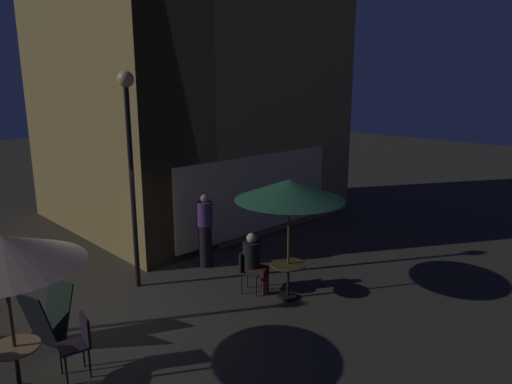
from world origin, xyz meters
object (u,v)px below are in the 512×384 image
object	(u,v)px
street_lamp_near_corner	(129,143)
cafe_chair_1	(79,340)
patio_umbrella_0	(2,252)
cafe_chair_2	(248,267)
cafe_table_1	(288,273)
patio_umbrella_1	(289,190)
cafe_table_0	(17,362)
menu_sandwich_board	(48,317)
patron_seated_1	(254,259)
patron_standing_2	(205,230)

from	to	relation	value
street_lamp_near_corner	cafe_chair_1	xyz separation A→B (m)	(-2.17, -2.12, -2.47)
cafe_chair_1	patio_umbrella_0	bearing A→B (deg)	-0.00
cafe_chair_2	cafe_table_1	bearing A→B (deg)	0.00
patio_umbrella_1	cafe_chair_1	world-z (taller)	patio_umbrella_1
patio_umbrella_1	patio_umbrella_0	bearing A→B (deg)	173.05
street_lamp_near_corner	cafe_table_0	xyz separation A→B (m)	(-2.99, -1.99, -2.52)
menu_sandwich_board	patio_umbrella_0	size ratio (longest dim) A/B	0.43
patio_umbrella_0	patron_seated_1	xyz separation A→B (m)	(4.53, 0.06, -1.38)
patron_seated_1	patio_umbrella_1	bearing A→B (deg)	0.00
cafe_table_1	patio_umbrella_0	distance (m)	5.12
cafe_table_1	menu_sandwich_board	bearing A→B (deg)	159.04
street_lamp_near_corner	menu_sandwich_board	size ratio (longest dim) A/B	4.41
patron_seated_1	cafe_table_1	bearing A→B (deg)	0.00
street_lamp_near_corner	patio_umbrella_0	bearing A→B (deg)	-146.38
cafe_table_1	patron_standing_2	distance (m)	2.48
cafe_chair_1	cafe_chair_2	bearing A→B (deg)	-166.16
cafe_table_0	patron_seated_1	world-z (taller)	patron_seated_1
cafe_table_1	patio_umbrella_1	distance (m)	1.69
patio_umbrella_0	patron_seated_1	size ratio (longest dim) A/B	1.83
cafe_chair_2	patron_seated_1	xyz separation A→B (m)	(0.06, -0.12, 0.19)
patio_umbrella_0	patron_seated_1	distance (m)	4.73
patron_standing_2	cafe_chair_2	bearing A→B (deg)	50.99
cafe_table_1	cafe_chair_2	xyz separation A→B (m)	(-0.37, 0.77, 0.00)
patio_umbrella_0	cafe_chair_1	bearing A→B (deg)	-8.96
menu_sandwich_board	patron_seated_1	world-z (taller)	patron_seated_1
menu_sandwich_board	patron_standing_2	distance (m)	4.03
street_lamp_near_corner	patio_umbrella_1	bearing A→B (deg)	-54.41
cafe_table_0	patron_seated_1	size ratio (longest dim) A/B	0.59
patio_umbrella_0	patron_standing_2	world-z (taller)	patio_umbrella_0
cafe_table_1	patio_umbrella_1	xyz separation A→B (m)	(0.00, -0.00, 1.69)
cafe_table_0	cafe_table_1	distance (m)	4.87
cafe_chair_2	patron_standing_2	size ratio (longest dim) A/B	0.49
patron_seated_1	patron_standing_2	bearing A→B (deg)	149.28
cafe_table_0	menu_sandwich_board	bearing A→B (deg)	51.09
cafe_table_1	patron_standing_2	bearing A→B (deg)	93.34
patio_umbrella_0	patio_umbrella_1	size ratio (longest dim) A/B	0.96
cafe_chair_1	cafe_table_1	bearing A→B (deg)	-177.57
cafe_chair_1	patron_standing_2	xyz separation A→B (m)	(3.88, 1.98, 0.32)
street_lamp_near_corner	patron_seated_1	distance (m)	3.38
patron_seated_1	cafe_table_0	bearing A→B (deg)	-114.62
patio_umbrella_0	menu_sandwich_board	bearing A→B (deg)	51.09
cafe_table_1	cafe_chair_2	distance (m)	0.85
patron_seated_1	patron_standing_2	xyz separation A→B (m)	(0.17, 1.79, 0.17)
street_lamp_near_corner	patio_umbrella_1	xyz separation A→B (m)	(1.84, -2.58, -0.82)
patio_umbrella_0	patron_seated_1	bearing A→B (deg)	0.78
cafe_table_0	cafe_chair_1	world-z (taller)	cafe_chair_1
patron_seated_1	menu_sandwich_board	bearing A→B (deg)	-128.94
patio_umbrella_1	patron_standing_2	world-z (taller)	patio_umbrella_1
patio_umbrella_0	cafe_chair_2	world-z (taller)	patio_umbrella_0
menu_sandwich_board	cafe_chair_1	distance (m)	1.10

